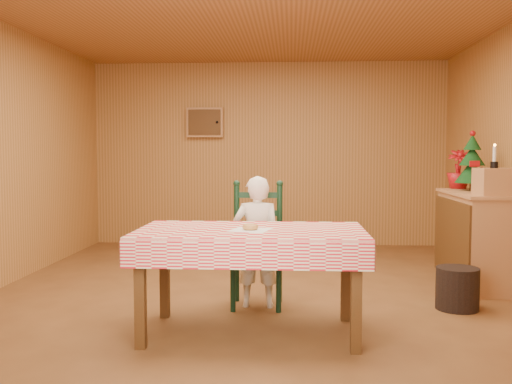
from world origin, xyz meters
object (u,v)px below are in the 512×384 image
storage_bin (457,288)px  christmas_tree (472,163)px  ladder_chair (257,247)px  crate (494,182)px  dining_table (251,240)px  shelf_unit (477,238)px  seated_child (257,242)px

storage_bin → christmas_tree: bearing=68.8°
ladder_chair → christmas_tree: size_ratio=1.74×
crate → storage_bin: size_ratio=0.84×
dining_table → storage_bin: (1.70, 0.75, -0.51)m
storage_bin → ladder_chair: bearing=178.8°
ladder_chair → shelf_unit: (2.15, 0.90, -0.04)m
dining_table → christmas_tree: bearing=41.9°
ladder_chair → christmas_tree: bearing=28.1°
seated_child → shelf_unit: 2.35m
dining_table → storage_bin: bearing=23.9°
storage_bin → dining_table: bearing=-156.1°
crate → christmas_tree: (-0.00, 0.65, 0.16)m
ladder_chair → shelf_unit: bearing=22.7°
dining_table → crate: (2.16, 1.29, 0.37)m
ladder_chair → crate: 2.28m
dining_table → seated_child: bearing=90.0°
shelf_unit → seated_child: bearing=-156.0°
ladder_chair → seated_child: bearing=-90.0°
ladder_chair → dining_table: bearing=-90.0°
seated_child → crate: crate is taller
shelf_unit → christmas_tree: christmas_tree is taller
seated_child → shelf_unit: (2.15, 0.96, -0.10)m
dining_table → ladder_chair: size_ratio=1.53×
christmas_tree → dining_table: bearing=-138.1°
seated_child → shelf_unit: size_ratio=0.91×
ladder_chair → seated_child: (-0.00, -0.06, 0.06)m
crate → ladder_chair: bearing=-167.0°
dining_table → storage_bin: size_ratio=4.66×
ladder_chair → shelf_unit: 2.33m
ladder_chair → seated_child: seated_child is taller
crate → christmas_tree: bearing=90.0°
crate → storage_bin: 1.13m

